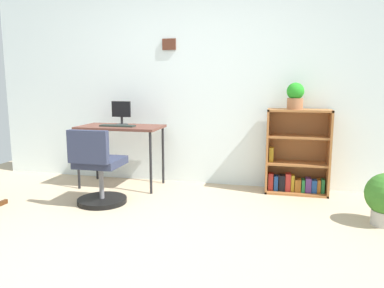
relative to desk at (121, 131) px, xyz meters
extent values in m
plane|color=tan|center=(0.73, -1.74, -0.68)|extent=(6.24, 6.24, 0.00)
cube|color=white|center=(0.73, 0.41, 0.52)|extent=(5.20, 0.10, 2.40)
cube|color=#542B1D|center=(0.52, 0.35, 1.05)|extent=(0.17, 0.02, 0.14)
cube|color=brown|center=(0.00, 0.00, 0.05)|extent=(1.00, 0.54, 0.03)
cylinder|color=black|center=(-0.46, -0.23, -0.32)|extent=(0.03, 0.03, 0.72)
cylinder|color=black|center=(0.46, -0.23, -0.32)|extent=(0.03, 0.03, 0.72)
cylinder|color=black|center=(-0.46, 0.23, -0.32)|extent=(0.03, 0.03, 0.72)
cylinder|color=black|center=(0.46, 0.23, -0.32)|extent=(0.03, 0.03, 0.72)
cylinder|color=#262628|center=(-0.03, 0.10, 0.07)|extent=(0.15, 0.15, 0.01)
cylinder|color=#262628|center=(-0.03, 0.10, 0.12)|extent=(0.03, 0.03, 0.09)
cube|color=black|center=(-0.03, 0.09, 0.26)|extent=(0.24, 0.02, 0.19)
cube|color=#24302A|center=(-0.01, -0.07, 0.08)|extent=(0.42, 0.11, 0.02)
cylinder|color=black|center=(0.06, -0.67, -0.66)|extent=(0.52, 0.52, 0.05)
cylinder|color=slate|center=(0.06, -0.67, -0.46)|extent=(0.05, 0.05, 0.35)
cube|color=#2B3149|center=(0.06, -0.67, -0.24)|extent=(0.44, 0.44, 0.08)
cube|color=#2B3149|center=(0.06, -0.92, -0.04)|extent=(0.42, 0.07, 0.33)
cube|color=#A06233|center=(1.75, 0.18, -0.20)|extent=(0.02, 0.30, 0.97)
cube|color=#A06233|center=(2.43, 0.18, -0.20)|extent=(0.02, 0.30, 0.97)
cube|color=#A06233|center=(2.09, 0.18, 0.28)|extent=(0.70, 0.30, 0.02)
cube|color=#A06233|center=(2.09, 0.18, -0.67)|extent=(0.70, 0.30, 0.02)
cube|color=#A06233|center=(2.09, 0.32, -0.20)|extent=(0.70, 0.02, 0.97)
cube|color=#A06233|center=(2.09, 0.18, -0.33)|extent=(0.66, 0.28, 0.02)
cube|color=#A06233|center=(2.09, 0.18, -0.02)|extent=(0.66, 0.28, 0.02)
cube|color=#B22D28|center=(1.80, 0.17, -0.56)|extent=(0.06, 0.10, 0.20)
cube|color=#1E478C|center=(1.86, 0.17, -0.57)|extent=(0.05, 0.12, 0.17)
cube|color=black|center=(1.93, 0.17, -0.57)|extent=(0.07, 0.13, 0.18)
cube|color=#B22D28|center=(2.00, 0.17, -0.56)|extent=(0.06, 0.11, 0.21)
cube|color=#B79323|center=(2.05, 0.17, -0.57)|extent=(0.04, 0.09, 0.19)
cube|color=#99591E|center=(2.11, 0.17, -0.59)|extent=(0.07, 0.13, 0.15)
cube|color=#237238|center=(2.17, 0.17, -0.59)|extent=(0.04, 0.13, 0.15)
cube|color=#593372|center=(2.22, 0.17, -0.58)|extent=(0.06, 0.13, 0.17)
cube|color=#1E478C|center=(2.29, 0.17, -0.59)|extent=(0.06, 0.11, 0.15)
cube|color=#99591E|center=(2.34, 0.17, -0.58)|extent=(0.04, 0.11, 0.15)
cube|color=#237238|center=(2.38, 0.17, -0.58)|extent=(0.04, 0.10, 0.16)
cube|color=#B79323|center=(1.80, 0.17, -0.24)|extent=(0.05, 0.09, 0.17)
cylinder|color=#9E6642|center=(2.04, 0.16, 0.35)|extent=(0.17, 0.17, 0.12)
sphere|color=#249222|center=(2.04, 0.16, 0.49)|extent=(0.19, 0.19, 0.19)
camera|label=1|loc=(1.87, -4.18, 0.58)|focal=34.87mm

